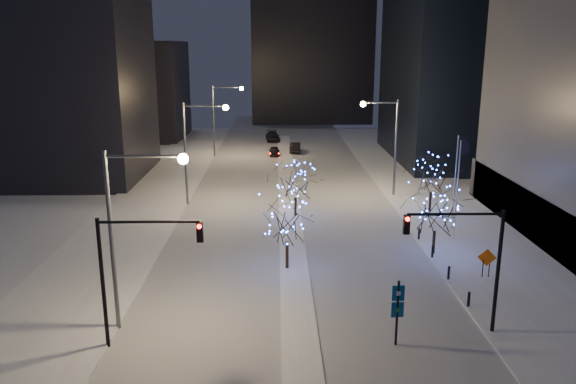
{
  "coord_description": "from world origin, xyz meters",
  "views": [
    {
      "loc": [
        -1.18,
        -26.42,
        15.15
      ],
      "look_at": [
        -0.38,
        12.63,
        5.0
      ],
      "focal_mm": 35.0,
      "sensor_mm": 36.0,
      "label": 1
    }
  ],
  "objects_px": {
    "street_lamp_w_mid": "(196,140)",
    "street_lamp_w_far": "(221,111)",
    "street_lamp_w_near": "(130,216)",
    "street_lamp_east": "(387,135)",
    "wayfinding_sign": "(398,306)",
    "traffic_signal_west": "(132,261)",
    "holiday_tree_median_near": "(287,221)",
    "construction_sign": "(487,260)",
    "traffic_signal_east": "(470,251)",
    "holiday_tree_plaza_near": "(436,209)",
    "car_near": "(274,151)",
    "holiday_tree_plaza_far": "(432,176)",
    "holiday_tree_median_far": "(295,182)",
    "car_far": "(273,137)",
    "car_mid": "(295,147)"
  },
  "relations": [
    {
      "from": "street_lamp_w_mid",
      "to": "street_lamp_east",
      "type": "height_order",
      "value": "same"
    },
    {
      "from": "traffic_signal_east",
      "to": "wayfinding_sign",
      "type": "bearing_deg",
      "value": -164.13
    },
    {
      "from": "holiday_tree_median_near",
      "to": "construction_sign",
      "type": "height_order",
      "value": "holiday_tree_median_near"
    },
    {
      "from": "car_near",
      "to": "construction_sign",
      "type": "bearing_deg",
      "value": -73.96
    },
    {
      "from": "holiday_tree_plaza_far",
      "to": "construction_sign",
      "type": "distance_m",
      "value": 15.68
    },
    {
      "from": "street_lamp_w_mid",
      "to": "traffic_signal_east",
      "type": "bearing_deg",
      "value": -55.49
    },
    {
      "from": "holiday_tree_median_near",
      "to": "holiday_tree_plaza_near",
      "type": "height_order",
      "value": "holiday_tree_plaza_near"
    },
    {
      "from": "car_near",
      "to": "holiday_tree_plaza_far",
      "type": "bearing_deg",
      "value": -64.82
    },
    {
      "from": "traffic_signal_west",
      "to": "traffic_signal_east",
      "type": "relative_size",
      "value": 1.0
    },
    {
      "from": "car_near",
      "to": "holiday_tree_median_far",
      "type": "height_order",
      "value": "holiday_tree_median_far"
    },
    {
      "from": "street_lamp_w_far",
      "to": "car_far",
      "type": "distance_m",
      "value": 16.17
    },
    {
      "from": "holiday_tree_plaza_near",
      "to": "traffic_signal_east",
      "type": "bearing_deg",
      "value": -97.5
    },
    {
      "from": "street_lamp_w_near",
      "to": "car_far",
      "type": "bearing_deg",
      "value": 83.59
    },
    {
      "from": "street_lamp_w_near",
      "to": "street_lamp_east",
      "type": "height_order",
      "value": "same"
    },
    {
      "from": "street_lamp_w_near",
      "to": "holiday_tree_plaza_near",
      "type": "bearing_deg",
      "value": 29.16
    },
    {
      "from": "street_lamp_east",
      "to": "traffic_signal_east",
      "type": "distance_m",
      "value": 29.08
    },
    {
      "from": "street_lamp_w_near",
      "to": "traffic_signal_east",
      "type": "relative_size",
      "value": 1.43
    },
    {
      "from": "holiday_tree_plaza_near",
      "to": "holiday_tree_median_far",
      "type": "bearing_deg",
      "value": 135.51
    },
    {
      "from": "street_lamp_w_mid",
      "to": "street_lamp_w_far",
      "type": "bearing_deg",
      "value": 90.0
    },
    {
      "from": "car_far",
      "to": "traffic_signal_east",
      "type": "bearing_deg",
      "value": -85.27
    },
    {
      "from": "street_lamp_w_near",
      "to": "street_lamp_w_far",
      "type": "height_order",
      "value": "same"
    },
    {
      "from": "traffic_signal_east",
      "to": "wayfinding_sign",
      "type": "xyz_separation_m",
      "value": [
        -3.94,
        -1.12,
        -2.54
      ]
    },
    {
      "from": "street_lamp_w_mid",
      "to": "holiday_tree_plaza_near",
      "type": "xyz_separation_m",
      "value": [
        19.44,
        -14.15,
        -2.93
      ]
    },
    {
      "from": "car_near",
      "to": "wayfinding_sign",
      "type": "relative_size",
      "value": 1.02
    },
    {
      "from": "holiday_tree_median_far",
      "to": "wayfinding_sign",
      "type": "distance_m",
      "value": 23.26
    },
    {
      "from": "traffic_signal_east",
      "to": "holiday_tree_plaza_near",
      "type": "height_order",
      "value": "traffic_signal_east"
    },
    {
      "from": "street_lamp_east",
      "to": "holiday_tree_median_near",
      "type": "xyz_separation_m",
      "value": [
        -10.58,
        -19.8,
        -2.86
      ]
    },
    {
      "from": "street_lamp_east",
      "to": "holiday_tree_median_near",
      "type": "height_order",
      "value": "street_lamp_east"
    },
    {
      "from": "street_lamp_east",
      "to": "traffic_signal_west",
      "type": "relative_size",
      "value": 1.43
    },
    {
      "from": "traffic_signal_east",
      "to": "wayfinding_sign",
      "type": "distance_m",
      "value": 4.82
    },
    {
      "from": "street_lamp_east",
      "to": "traffic_signal_east",
      "type": "xyz_separation_m",
      "value": [
        -1.14,
        -29.0,
        -1.69
      ]
    },
    {
      "from": "street_lamp_east",
      "to": "holiday_tree_median_near",
      "type": "bearing_deg",
      "value": -118.12
    },
    {
      "from": "street_lamp_w_near",
      "to": "holiday_tree_plaza_near",
      "type": "relative_size",
      "value": 1.69
    },
    {
      "from": "holiday_tree_median_near",
      "to": "street_lamp_w_far",
      "type": "bearing_deg",
      "value": 101.41
    },
    {
      "from": "street_lamp_east",
      "to": "wayfinding_sign",
      "type": "relative_size",
      "value": 2.76
    },
    {
      "from": "holiday_tree_plaza_far",
      "to": "car_mid",
      "type": "bearing_deg",
      "value": 110.35
    },
    {
      "from": "street_lamp_w_near",
      "to": "street_lamp_east",
      "type": "distance_m",
      "value": 33.85
    },
    {
      "from": "holiday_tree_median_far",
      "to": "construction_sign",
      "type": "relative_size",
      "value": 2.49
    },
    {
      "from": "street_lamp_w_near",
      "to": "car_mid",
      "type": "xyz_separation_m",
      "value": [
        10.44,
        53.28,
        -5.76
      ]
    },
    {
      "from": "car_mid",
      "to": "holiday_tree_plaza_near",
      "type": "xyz_separation_m",
      "value": [
        9.0,
        -42.43,
        2.83
      ]
    },
    {
      "from": "car_mid",
      "to": "street_lamp_east",
      "type": "bearing_deg",
      "value": 110.62
    },
    {
      "from": "holiday_tree_plaza_near",
      "to": "construction_sign",
      "type": "bearing_deg",
      "value": -63.13
    },
    {
      "from": "holiday_tree_median_far",
      "to": "wayfinding_sign",
      "type": "bearing_deg",
      "value": -78.83
    },
    {
      "from": "holiday_tree_median_near",
      "to": "holiday_tree_median_far",
      "type": "bearing_deg",
      "value": 85.42
    },
    {
      "from": "street_lamp_w_mid",
      "to": "traffic_signal_east",
      "type": "height_order",
      "value": "street_lamp_w_mid"
    },
    {
      "from": "street_lamp_w_mid",
      "to": "holiday_tree_plaza_near",
      "type": "distance_m",
      "value": 24.22
    },
    {
      "from": "holiday_tree_median_near",
      "to": "construction_sign",
      "type": "bearing_deg",
      "value": -8.02
    },
    {
      "from": "street_lamp_w_mid",
      "to": "holiday_tree_median_far",
      "type": "distance_m",
      "value": 10.85
    },
    {
      "from": "street_lamp_w_far",
      "to": "car_far",
      "type": "relative_size",
      "value": 1.92
    },
    {
      "from": "street_lamp_w_far",
      "to": "traffic_signal_west",
      "type": "relative_size",
      "value": 1.43
    }
  ]
}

